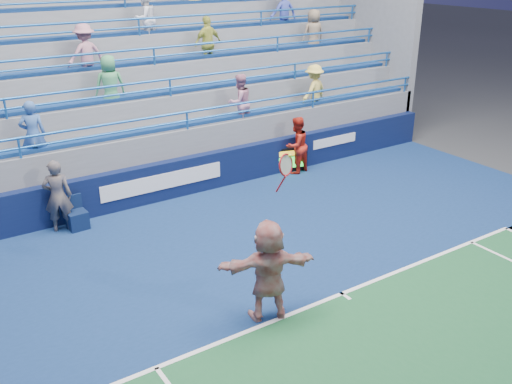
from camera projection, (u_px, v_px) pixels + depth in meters
ground at (342, 294)px, 11.61m from camera, size 120.00×120.00×0.00m
sponsor_wall at (193, 174)px, 16.41m from camera, size 18.00×0.32×1.10m
bleacher_stand at (139, 113)px, 18.93m from camera, size 18.00×5.62×6.13m
serve_speed_board at (290, 160)px, 18.03m from camera, size 1.15×0.43×0.80m
judge_chair at (77, 219)px, 14.31m from camera, size 0.50×0.50×0.85m
tennis_player at (268, 270)px, 10.53m from camera, size 1.95×1.21×3.22m
line_judge at (58, 196)px, 13.95m from camera, size 0.78×0.63×1.87m
ball_girl at (296, 145)px, 17.77m from camera, size 1.01×0.87×1.81m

